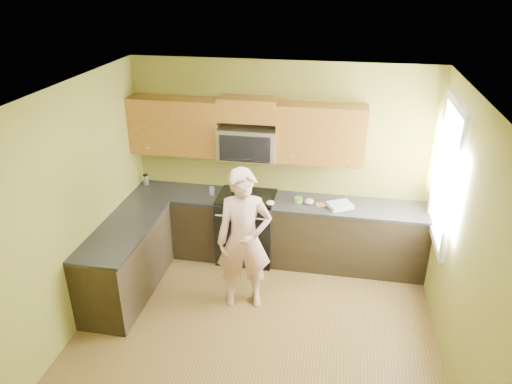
% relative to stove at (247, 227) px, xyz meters
% --- Properties ---
extents(floor, '(4.00, 4.00, 0.00)m').
position_rel_stove_xyz_m(floor, '(0.40, -1.68, -0.47)').
color(floor, brown).
rests_on(floor, ground).
extents(ceiling, '(4.00, 4.00, 0.00)m').
position_rel_stove_xyz_m(ceiling, '(0.40, -1.68, 2.23)').
color(ceiling, white).
rests_on(ceiling, ground).
extents(wall_back, '(4.00, 0.00, 4.00)m').
position_rel_stove_xyz_m(wall_back, '(0.40, 0.32, 0.88)').
color(wall_back, olive).
rests_on(wall_back, ground).
extents(wall_left, '(0.00, 4.00, 4.00)m').
position_rel_stove_xyz_m(wall_left, '(-1.60, -1.68, 0.88)').
color(wall_left, olive).
rests_on(wall_left, ground).
extents(wall_right, '(0.00, 4.00, 4.00)m').
position_rel_stove_xyz_m(wall_right, '(2.40, -1.68, 0.88)').
color(wall_right, olive).
rests_on(wall_right, ground).
extents(cabinet_back_run, '(4.00, 0.60, 0.88)m').
position_rel_stove_xyz_m(cabinet_back_run, '(0.40, 0.02, -0.03)').
color(cabinet_back_run, black).
rests_on(cabinet_back_run, floor).
extents(cabinet_left_run, '(0.60, 1.60, 0.88)m').
position_rel_stove_xyz_m(cabinet_left_run, '(-1.30, -1.08, -0.03)').
color(cabinet_left_run, black).
rests_on(cabinet_left_run, floor).
extents(countertop_back, '(4.00, 0.62, 0.04)m').
position_rel_stove_xyz_m(countertop_back, '(0.40, 0.01, 0.43)').
color(countertop_back, black).
rests_on(countertop_back, cabinet_back_run).
extents(countertop_left, '(0.62, 1.60, 0.04)m').
position_rel_stove_xyz_m(countertop_left, '(-1.29, -1.08, 0.43)').
color(countertop_left, black).
rests_on(countertop_left, cabinet_left_run).
extents(stove, '(0.76, 0.65, 0.95)m').
position_rel_stove_xyz_m(stove, '(0.00, 0.00, 0.00)').
color(stove, black).
rests_on(stove, floor).
extents(microwave, '(0.76, 0.40, 0.42)m').
position_rel_stove_xyz_m(microwave, '(0.00, 0.12, 0.97)').
color(microwave, silver).
rests_on(microwave, wall_back).
extents(upper_cab_left, '(1.22, 0.33, 0.75)m').
position_rel_stove_xyz_m(upper_cab_left, '(-0.99, 0.16, 0.97)').
color(upper_cab_left, brown).
rests_on(upper_cab_left, wall_back).
extents(upper_cab_right, '(1.12, 0.33, 0.75)m').
position_rel_stove_xyz_m(upper_cab_right, '(0.94, 0.16, 0.97)').
color(upper_cab_right, brown).
rests_on(upper_cab_right, wall_back).
extents(upper_cab_over_mw, '(0.76, 0.33, 0.30)m').
position_rel_stove_xyz_m(upper_cab_over_mw, '(0.00, 0.16, 1.62)').
color(upper_cab_over_mw, brown).
rests_on(upper_cab_over_mw, wall_back).
extents(window, '(0.06, 1.06, 1.66)m').
position_rel_stove_xyz_m(window, '(2.38, -0.48, 1.17)').
color(window, white).
rests_on(window, wall_right).
extents(woman, '(0.71, 0.55, 1.75)m').
position_rel_stove_xyz_m(woman, '(0.18, -1.01, 0.40)').
color(woman, '#E68173').
rests_on(woman, floor).
extents(frying_pan, '(0.29, 0.49, 0.06)m').
position_rel_stove_xyz_m(frying_pan, '(-0.01, -0.06, 0.47)').
color(frying_pan, black).
rests_on(frying_pan, stove).
extents(butter_tub, '(0.11, 0.11, 0.08)m').
position_rel_stove_xyz_m(butter_tub, '(0.70, 0.00, 0.45)').
color(butter_tub, '#E2F340').
rests_on(butter_tub, countertop_back).
extents(toast_slice, '(0.14, 0.14, 0.01)m').
position_rel_stove_xyz_m(toast_slice, '(1.00, -0.05, 0.45)').
color(toast_slice, '#B27F47').
rests_on(toast_slice, countertop_back).
extents(napkin_a, '(0.11, 0.12, 0.06)m').
position_rel_stove_xyz_m(napkin_a, '(0.35, -0.15, 0.48)').
color(napkin_a, silver).
rests_on(napkin_a, countertop_back).
extents(napkin_b, '(0.15, 0.16, 0.07)m').
position_rel_stove_xyz_m(napkin_b, '(0.84, -0.02, 0.48)').
color(napkin_b, silver).
rests_on(napkin_b, countertop_back).
extents(dish_towel, '(0.38, 0.35, 0.05)m').
position_rel_stove_xyz_m(dish_towel, '(1.25, -0.05, 0.47)').
color(dish_towel, white).
rests_on(dish_towel, countertop_back).
extents(travel_mug, '(0.08, 0.08, 0.16)m').
position_rel_stove_xyz_m(travel_mug, '(-1.49, 0.16, 0.45)').
color(travel_mug, silver).
rests_on(travel_mug, countertop_back).
extents(glass_b, '(0.09, 0.09, 0.12)m').
position_rel_stove_xyz_m(glass_b, '(-0.48, 0.01, 0.51)').
color(glass_b, silver).
rests_on(glass_b, countertop_back).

